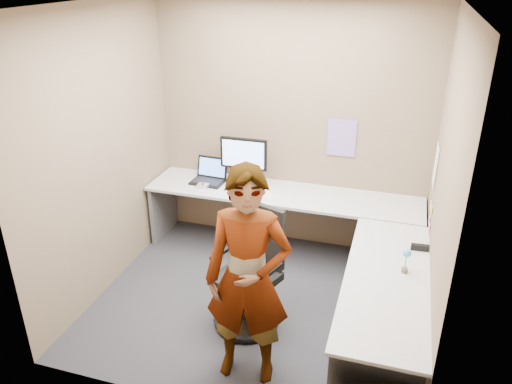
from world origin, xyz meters
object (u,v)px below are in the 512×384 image
(desk, at_px, (311,236))
(office_chair, at_px, (251,279))
(monitor, at_px, (244,156))
(person, at_px, (248,279))

(desk, xyz_separation_m, office_chair, (-0.40, -0.65, -0.14))
(monitor, distance_m, person, 1.99)
(monitor, bearing_deg, person, -71.00)
(monitor, height_order, person, person)
(desk, distance_m, person, 1.30)
(monitor, height_order, office_chair, monitor)
(office_chair, bearing_deg, desk, 79.23)
(monitor, xyz_separation_m, office_chair, (0.48, -1.28, -0.64))
(desk, height_order, person, person)
(monitor, bearing_deg, desk, -35.61)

